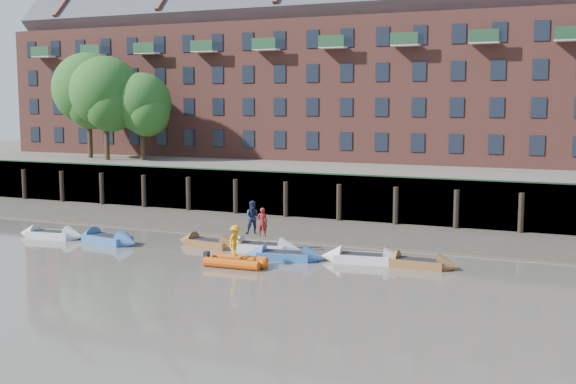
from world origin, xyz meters
The scene contains 18 objects.
ground centered at (0.00, 0.00, 0.00)m, with size 220.00×220.00×0.00m, color #615C54.
foreshore centered at (0.00, 18.00, 0.00)m, with size 110.00×8.00×0.50m, color #3D382F.
mud_band centered at (0.00, 14.60, 0.00)m, with size 110.00×1.60×0.10m, color #4C4336.
river_wall centered at (0.00, 22.38, 1.59)m, with size 110.00×1.23×3.30m.
bank_terrace centered at (0.00, 36.00, 1.60)m, with size 110.00×28.00×3.20m, color #5E594D.
apartment_terrace centered at (0.00, 36.99, 12.82)m, with size 80.60×15.56×20.98m.
tree_cluster centered at (-25.62, 27.35, 9.00)m, with size 11.76×7.74×9.40m.
rowboat_0 centered at (-15.97, 9.05, 0.22)m, with size 4.48×1.79×1.27m.
rowboat_1 centered at (-11.91, 9.17, 0.24)m, with size 4.78×2.18×1.34m.
rowboat_2 centered at (-5.89, 10.53, 0.22)m, with size 4.31×1.70×1.22m.
rowboat_3 centered at (-2.61, 10.57, 0.23)m, with size 4.68×1.77×1.33m.
rowboat_4 centered at (-0.57, 9.13, 0.22)m, with size 4.43×1.93×1.24m.
rowboat_5 centered at (3.38, 10.15, 0.23)m, with size 4.56×1.85×1.29m.
rowboat_6 centered at (6.25, 10.20, 0.21)m, with size 4.12×1.29×1.19m.
rib_tender centered at (-2.08, 6.80, 0.24)m, with size 3.26×1.64×0.56m.
person_rower_a centered at (-2.48, 10.48, 1.68)m, with size 0.58×0.38×1.58m, color maroon.
person_rower_b centered at (-3.16, 10.73, 1.84)m, with size 0.92×0.71×1.89m, color #19233F.
person_rib_crew centered at (-2.25, 6.84, 1.31)m, with size 1.01×0.58×1.56m, color orange.
Camera 1 is at (14.25, -24.72, 8.19)m, focal length 45.00 mm.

